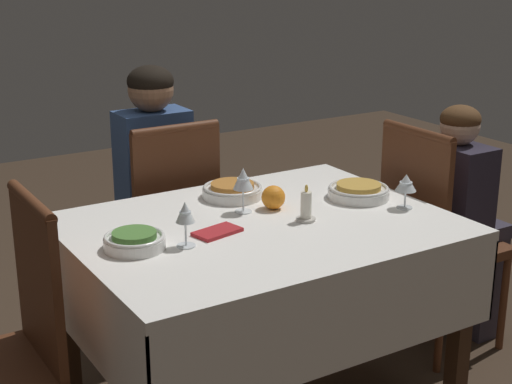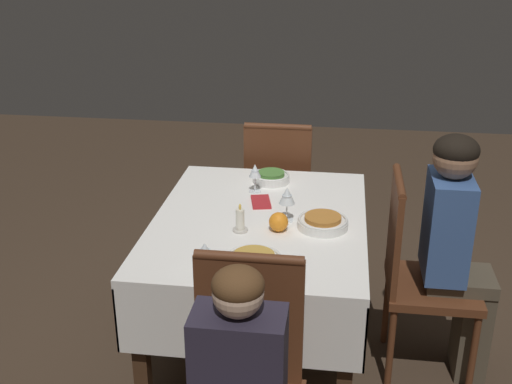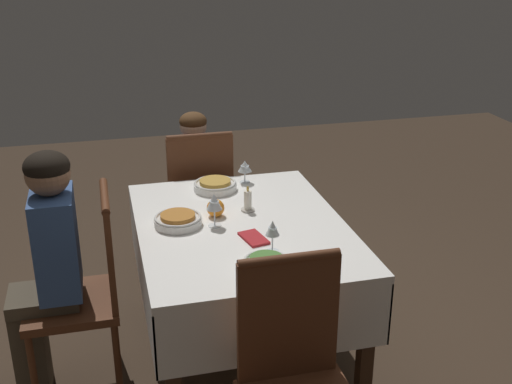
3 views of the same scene
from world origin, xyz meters
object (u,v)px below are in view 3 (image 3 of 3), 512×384
at_px(chair_east, 199,199).
at_px(candle_centerpiece, 248,202).
at_px(chair_north, 87,285).
at_px(napkin_red_folded, 254,238).
at_px(person_adult_denim, 47,262).
at_px(bowl_east, 215,185).
at_px(orange_fruit, 216,208).
at_px(wine_glass_north, 214,203).
at_px(person_child_dark, 194,183).
at_px(chair_west, 297,378).
at_px(wine_glass_west, 273,230).
at_px(dining_table, 241,244).
at_px(bowl_west, 267,264).
at_px(bowl_north, 178,220).
at_px(wine_glass_east, 245,167).

xyz_separation_m(chair_east, candle_centerpiece, (-0.73, -0.13, 0.26)).
bearing_deg(chair_north, napkin_red_folded, 77.79).
distance_m(chair_north, napkin_red_folded, 0.79).
distance_m(chair_east, person_adult_denim, 1.22).
xyz_separation_m(bowl_east, orange_fruit, (-0.34, 0.06, 0.02)).
bearing_deg(orange_fruit, bowl_east, -10.44).
relative_size(chair_north, chair_east, 1.00).
bearing_deg(person_adult_denim, chair_north, 90.00).
distance_m(chair_east, wine_glass_north, 0.93).
distance_m(person_adult_denim, person_child_dark, 1.35).
relative_size(chair_west, wine_glass_west, 6.61).
bearing_deg(person_child_dark, dining_table, 93.49).
bearing_deg(bowl_east, chair_east, 3.67).
distance_m(person_child_dark, bowl_west, 1.52).
bearing_deg(candle_centerpiece, bowl_north, 103.35).
height_order(dining_table, person_child_dark, person_child_dark).
bearing_deg(dining_table, napkin_red_folded, -174.35).
distance_m(chair_north, orange_fruit, 0.69).
bearing_deg(wine_glass_east, chair_north, 121.74).
bearing_deg(orange_fruit, chair_north, 101.85).
relative_size(person_adult_denim, napkin_red_folded, 6.90).
distance_m(dining_table, wine_glass_north, 0.25).
height_order(person_child_dark, candle_centerpiece, person_child_dark).
distance_m(person_child_dark, napkin_red_folded, 1.24).
xyz_separation_m(chair_north, person_adult_denim, (0.00, 0.16, 0.14)).
bearing_deg(bowl_east, wine_glass_west, -172.44).
relative_size(person_child_dark, bowl_west, 5.41).
distance_m(wine_glass_east, napkin_red_folded, 0.71).
xyz_separation_m(bowl_north, napkin_red_folded, (-0.23, -0.31, -0.02)).
distance_m(chair_west, wine_glass_east, 1.44).
bearing_deg(napkin_red_folded, person_child_dark, 3.80).
bearing_deg(wine_glass_west, bowl_west, 156.24).
height_order(person_adult_denim, wine_glass_west, person_adult_denim).
height_order(chair_west, bowl_east, chair_west).
bearing_deg(person_adult_denim, person_child_dark, 142.28).
bearing_deg(bowl_north, chair_west, -162.71).
bearing_deg(dining_table, wine_glass_west, -168.22).
distance_m(chair_west, wine_glass_west, 0.66).
bearing_deg(wine_glass_east, candle_centerpiece, 168.90).
height_order(chair_west, orange_fruit, chair_west).
distance_m(dining_table, bowl_east, 0.48).
height_order(chair_north, chair_east, same).
distance_m(dining_table, candle_centerpiece, 0.22).
height_order(person_child_dark, wine_glass_north, person_child_dark).
xyz_separation_m(chair_west, wine_glass_west, (0.57, -0.06, 0.32)).
height_order(chair_north, bowl_west, chair_north).
xyz_separation_m(person_adult_denim, wine_glass_west, (-0.30, -0.95, 0.19)).
distance_m(chair_west, candle_centerpiece, 1.06).
xyz_separation_m(chair_east, bowl_north, (-0.82, 0.22, 0.25)).
xyz_separation_m(bowl_west, wine_glass_west, (0.14, -0.06, 0.08)).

